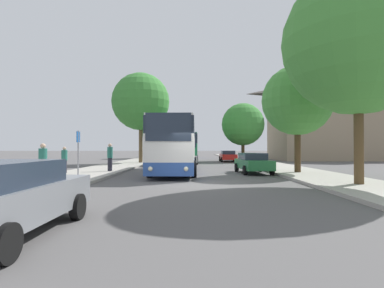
{
  "coord_description": "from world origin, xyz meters",
  "views": [
    {
      "loc": [
        -0.18,
        -14.17,
        1.73
      ],
      "look_at": [
        -0.31,
        11.72,
        2.05
      ],
      "focal_mm": 28.0,
      "sensor_mm": 36.0,
      "label": 1
    }
  ],
  "objects_px": {
    "tree_left_near": "(141,102)",
    "tree_left_far": "(155,127)",
    "pedestrian_waiting_far": "(64,160)",
    "tree_right_mid": "(358,41)",
    "parked_car_right_near": "(253,163)",
    "parked_car_right_far": "(228,156)",
    "bus_stop_sign": "(78,148)",
    "bus_front": "(176,146)",
    "bus_middle": "(184,148)",
    "bus_rear": "(186,147)",
    "tree_right_near": "(243,124)",
    "pedestrian_waiting_near": "(43,163)",
    "tree_right_far": "(297,100)",
    "parked_car_left_curb": "(0,197)"
  },
  "relations": [
    {
      "from": "bus_stop_sign",
      "to": "tree_right_far",
      "type": "bearing_deg",
      "value": 13.12
    },
    {
      "from": "parked_car_left_curb",
      "to": "pedestrian_waiting_far",
      "type": "xyz_separation_m",
      "value": [
        -4.4,
        13.0,
        0.2
      ]
    },
    {
      "from": "tree_left_near",
      "to": "tree_right_mid",
      "type": "height_order",
      "value": "tree_left_near"
    },
    {
      "from": "tree_left_near",
      "to": "parked_car_right_near",
      "type": "bearing_deg",
      "value": -50.55
    },
    {
      "from": "bus_front",
      "to": "pedestrian_waiting_near",
      "type": "height_order",
      "value": "bus_front"
    },
    {
      "from": "bus_front",
      "to": "bus_middle",
      "type": "xyz_separation_m",
      "value": [
        0.11,
        13.12,
        -0.15
      ]
    },
    {
      "from": "parked_car_right_near",
      "to": "parked_car_right_far",
      "type": "distance_m",
      "value": 16.76
    },
    {
      "from": "bus_front",
      "to": "parked_car_left_curb",
      "type": "bearing_deg",
      "value": -99.07
    },
    {
      "from": "parked_car_left_curb",
      "to": "tree_right_near",
      "type": "bearing_deg",
      "value": 72.4
    },
    {
      "from": "tree_left_near",
      "to": "tree_right_mid",
      "type": "relative_size",
      "value": 1.01
    },
    {
      "from": "tree_left_far",
      "to": "bus_middle",
      "type": "bearing_deg",
      "value": -70.94
    },
    {
      "from": "bus_rear",
      "to": "parked_car_right_near",
      "type": "height_order",
      "value": "bus_rear"
    },
    {
      "from": "parked_car_right_far",
      "to": "pedestrian_waiting_near",
      "type": "xyz_separation_m",
      "value": [
        -11.06,
        -23.53,
        0.32
      ]
    },
    {
      "from": "bus_stop_sign",
      "to": "tree_right_mid",
      "type": "distance_m",
      "value": 14.77
    },
    {
      "from": "parked_car_right_near",
      "to": "tree_right_near",
      "type": "distance_m",
      "value": 17.6
    },
    {
      "from": "tree_right_far",
      "to": "tree_right_near",
      "type": "bearing_deg",
      "value": 92.02
    },
    {
      "from": "tree_left_near",
      "to": "pedestrian_waiting_far",
      "type": "bearing_deg",
      "value": -100.59
    },
    {
      "from": "pedestrian_waiting_near",
      "to": "pedestrian_waiting_far",
      "type": "relative_size",
      "value": 1.08
    },
    {
      "from": "bus_front",
      "to": "tree_left_near",
      "type": "xyz_separation_m",
      "value": [
        -4.43,
        11.32,
        4.78
      ]
    },
    {
      "from": "bus_front",
      "to": "parked_car_right_near",
      "type": "relative_size",
      "value": 2.59
    },
    {
      "from": "tree_right_near",
      "to": "bus_middle",
      "type": "bearing_deg",
      "value": -154.68
    },
    {
      "from": "bus_middle",
      "to": "tree_left_far",
      "type": "height_order",
      "value": "tree_left_far"
    },
    {
      "from": "tree_right_near",
      "to": "tree_left_near",
      "type": "bearing_deg",
      "value": -156.04
    },
    {
      "from": "tree_left_near",
      "to": "bus_middle",
      "type": "bearing_deg",
      "value": 21.71
    },
    {
      "from": "bus_stop_sign",
      "to": "parked_car_left_curb",
      "type": "bearing_deg",
      "value": -76.2
    },
    {
      "from": "bus_stop_sign",
      "to": "tree_left_near",
      "type": "xyz_separation_m",
      "value": [
        0.69,
        15.56,
        4.95
      ]
    },
    {
      "from": "bus_front",
      "to": "tree_right_mid",
      "type": "bearing_deg",
      "value": -41.25
    },
    {
      "from": "parked_car_right_near",
      "to": "tree_right_far",
      "type": "xyz_separation_m",
      "value": [
        2.76,
        -0.73,
        4.09
      ]
    },
    {
      "from": "parked_car_right_far",
      "to": "tree_right_mid",
      "type": "distance_m",
      "value": 24.71
    },
    {
      "from": "parked_car_right_near",
      "to": "bus_stop_sign",
      "type": "height_order",
      "value": "bus_stop_sign"
    },
    {
      "from": "parked_car_right_near",
      "to": "tree_left_near",
      "type": "relative_size",
      "value": 0.45
    },
    {
      "from": "pedestrian_waiting_far",
      "to": "tree_right_mid",
      "type": "distance_m",
      "value": 17.27
    },
    {
      "from": "bus_rear",
      "to": "pedestrian_waiting_near",
      "type": "bearing_deg",
      "value": -98.8
    },
    {
      "from": "pedestrian_waiting_near",
      "to": "tree_left_far",
      "type": "bearing_deg",
      "value": 108.5
    },
    {
      "from": "parked_car_right_near",
      "to": "bus_stop_sign",
      "type": "distance_m",
      "value": 11.09
    },
    {
      "from": "tree_left_far",
      "to": "tree_right_mid",
      "type": "distance_m",
      "value": 38.09
    },
    {
      "from": "bus_front",
      "to": "bus_stop_sign",
      "type": "height_order",
      "value": "bus_front"
    },
    {
      "from": "bus_rear",
      "to": "tree_left_far",
      "type": "bearing_deg",
      "value": -176.08
    },
    {
      "from": "tree_left_near",
      "to": "bus_stop_sign",
      "type": "bearing_deg",
      "value": -92.53
    },
    {
      "from": "bus_stop_sign",
      "to": "tree_left_near",
      "type": "relative_size",
      "value": 0.26
    },
    {
      "from": "pedestrian_waiting_far",
      "to": "tree_right_mid",
      "type": "height_order",
      "value": "tree_right_mid"
    },
    {
      "from": "tree_left_near",
      "to": "tree_left_far",
      "type": "xyz_separation_m",
      "value": [
        -0.61,
        16.71,
        -1.56
      ]
    },
    {
      "from": "bus_front",
      "to": "pedestrian_waiting_far",
      "type": "distance_m",
      "value": 7.22
    },
    {
      "from": "bus_rear",
      "to": "tree_right_far",
      "type": "relative_size",
      "value": 1.52
    },
    {
      "from": "bus_rear",
      "to": "tree_right_near",
      "type": "distance_m",
      "value": 14.15
    },
    {
      "from": "pedestrian_waiting_far",
      "to": "bus_front",
      "type": "bearing_deg",
      "value": -4.06
    },
    {
      "from": "pedestrian_waiting_near",
      "to": "tree_right_far",
      "type": "height_order",
      "value": "tree_right_far"
    },
    {
      "from": "parked_car_right_far",
      "to": "pedestrian_waiting_far",
      "type": "relative_size",
      "value": 2.72
    },
    {
      "from": "bus_middle",
      "to": "bus_stop_sign",
      "type": "relative_size",
      "value": 4.43
    },
    {
      "from": "bus_front",
      "to": "tree_left_near",
      "type": "bearing_deg",
      "value": 111.83
    }
  ]
}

